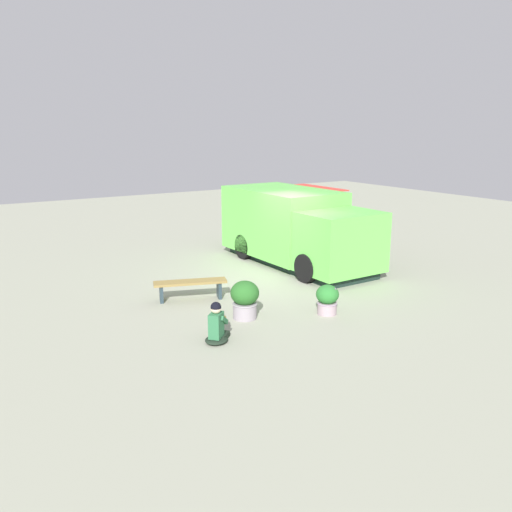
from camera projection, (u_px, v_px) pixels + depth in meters
ground_plane at (282, 276)px, 15.06m from camera, size 40.00×40.00×0.00m
food_truck at (296, 229)px, 16.25m from camera, size 2.88×5.48×2.24m
person_customer at (217, 326)px, 10.41m from camera, size 0.73×0.71×0.83m
planter_flowering_near at (327, 299)px, 11.97m from camera, size 0.51×0.51×0.68m
planter_flowering_far at (245, 298)px, 11.67m from camera, size 0.63×0.63×0.85m
plaza_bench at (190, 285)px, 12.95m from camera, size 1.80×0.96×0.48m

